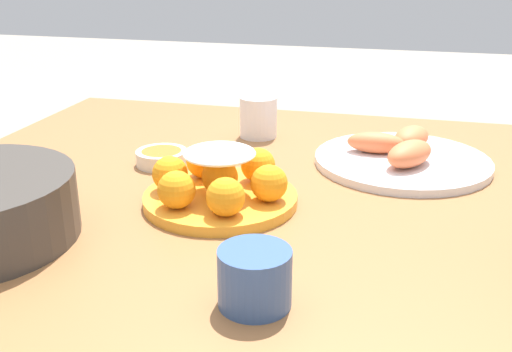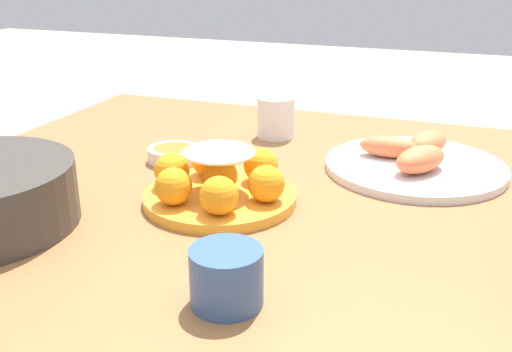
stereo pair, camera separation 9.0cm
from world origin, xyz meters
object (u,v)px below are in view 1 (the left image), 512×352
Objects in this scene: sauce_bowl at (162,157)px; cake_plate at (219,183)px; cup_far at (255,278)px; cup_near at (258,117)px; seafood_platter at (402,156)px; dining_table at (289,246)px.

cake_plate is at bearing 137.05° from sauce_bowl.
cup_near is at bearing -76.30° from cup_far.
sauce_bowl is 0.24m from cup_near.
cup_far is at bearing 74.05° from seafood_platter.
seafood_platter is (-0.41, -0.11, 0.00)m from sauce_bowl.
cup_far is (-0.12, 0.25, -0.00)m from cake_plate.
cup_near is at bearing -121.12° from sauce_bowl.
seafood_platter is at bearing -165.47° from sauce_bowl.
seafood_platter reaches higher than sauce_bowl.
sauce_bowl is at bearing -42.95° from cake_plate.
cake_plate is at bearing -64.44° from cup_far.
cup_near is at bearing -19.20° from seafood_platter.
seafood_platter is 0.31m from cup_near.
dining_table is 13.87× the size of sauce_bowl.
cake_plate reaches higher than sauce_bowl.
sauce_bowl is 0.29× the size of seafood_platter.
cake_plate is 2.90× the size of cup_far.
cup_near is (0.03, -0.35, 0.01)m from cake_plate.
cup_far reaches higher than dining_table.
cup_far is (-0.02, 0.30, 0.12)m from dining_table.
cup_near reaches higher than dining_table.
dining_table is at bearing 160.36° from sauce_bowl.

